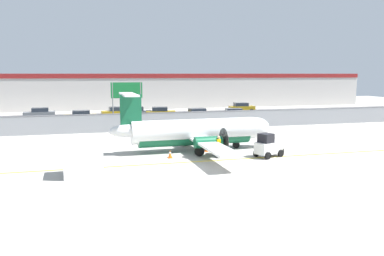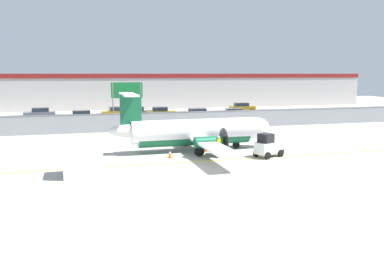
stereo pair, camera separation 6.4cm
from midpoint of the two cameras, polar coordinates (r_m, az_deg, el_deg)
name	(u,v)px [view 1 (the left image)]	position (r m, az deg, el deg)	size (l,w,h in m)	color
ground_plane	(209,161)	(28.15, 2.59, -5.02)	(140.00, 140.00, 0.01)	#ADA89E
perimeter_fence	(169,121)	(43.28, -3.63, 1.14)	(98.00, 0.10, 2.10)	gray
parking_lot_strip	(154,118)	(54.66, -5.90, 1.48)	(98.00, 17.00, 0.12)	#38383A
background_building	(139,91)	(72.69, -8.14, 5.65)	(91.00, 8.10, 6.50)	#BCB7B2
commuter_airplane	(198,132)	(31.63, 0.83, -0.59)	(14.03, 16.04, 4.92)	white
baggage_tug	(268,146)	(29.91, 11.48, -2.72)	(2.57, 2.06, 1.88)	silver
ground_crew_worker	(219,145)	(29.19, 4.01, -2.65)	(0.47, 0.51, 1.70)	#191E4C
cargo_container	(83,159)	(24.93, -16.34, -4.51)	(2.52, 2.14, 2.20)	silver
traffic_cone_near_left	(206,148)	(31.48, 2.16, -3.02)	(0.36, 0.36, 0.64)	orange
traffic_cone_near_right	(170,154)	(29.06, -3.42, -3.98)	(0.36, 0.36, 0.64)	orange
parked_car_0	(40,113)	(57.36, -22.24, 2.07)	(4.31, 2.23, 1.58)	slate
parked_car_1	(80,117)	(51.25, -16.67, 1.67)	(4.24, 2.09, 1.58)	#B28C19
parked_car_2	(116,112)	(55.66, -11.48, 2.35)	(4.36, 2.35, 1.58)	#B28C19
parked_car_3	(137,112)	(55.40, -8.48, 2.39)	(4.31, 2.24, 1.58)	slate
parked_car_4	(160,113)	(54.54, -4.86, 2.36)	(4.39, 2.43, 1.58)	#B28C19
parked_car_5	(196,114)	(52.20, 0.63, 2.13)	(4.31, 2.23, 1.58)	black
parked_car_6	(234,114)	(52.37, 6.44, 2.10)	(4.39, 2.44, 1.58)	silver
parked_car_7	(242,107)	(63.10, 7.54, 3.12)	(4.30, 2.20, 1.58)	#B28C19
highway_sign	(127,94)	(43.90, -9.96, 5.09)	(3.60, 0.14, 5.50)	slate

